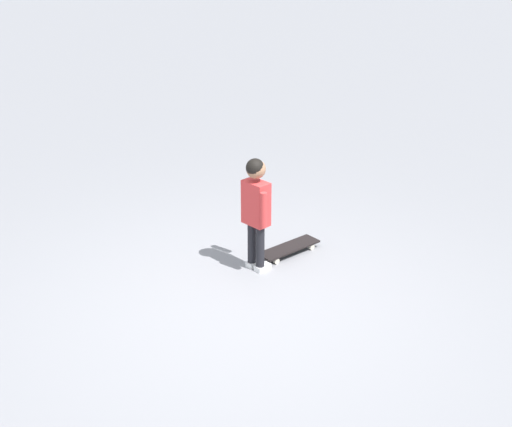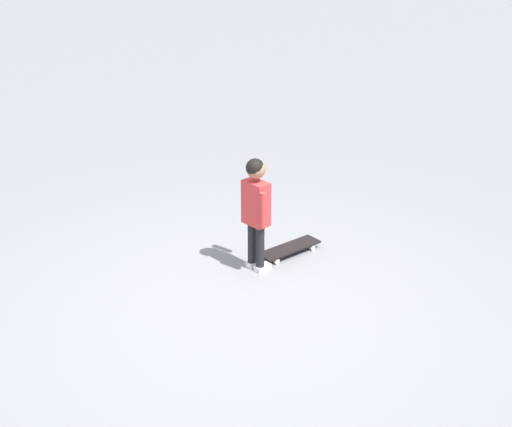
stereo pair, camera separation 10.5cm
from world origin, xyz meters
name	(u,v)px [view 2 (the right image)]	position (x,y,z in m)	size (l,w,h in m)	color
ground_plane	(242,310)	(0.00, 0.00, 0.00)	(50.00, 50.00, 0.00)	gray
child_person	(256,202)	(-0.40, 0.59, 0.66)	(0.36, 0.24, 1.06)	black
skateboard	(290,248)	(-0.37, 1.03, 0.06)	(0.28, 0.67, 0.07)	black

